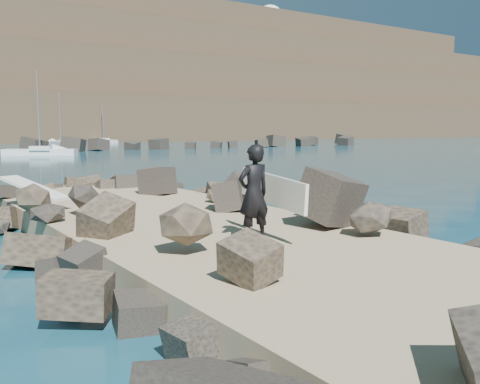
% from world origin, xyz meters
% --- Properties ---
extents(ground, '(800.00, 800.00, 0.00)m').
position_xyz_m(ground, '(0.00, 0.00, 0.00)').
color(ground, '#0F384C').
rests_on(ground, ground).
extents(jetty, '(6.00, 26.00, 0.60)m').
position_xyz_m(jetty, '(0.00, -2.00, 0.30)').
color(jetty, '#8C7759').
rests_on(jetty, ground).
extents(riprap_left, '(2.60, 22.00, 1.00)m').
position_xyz_m(riprap_left, '(-2.90, -1.50, 0.50)').
color(riprap_left, black).
rests_on(riprap_left, ground).
extents(riprap_right, '(2.60, 22.00, 1.00)m').
position_xyz_m(riprap_right, '(2.90, -1.50, 0.50)').
color(riprap_right, black).
rests_on(riprap_right, ground).
extents(breakwater_secondary, '(52.00, 4.00, 1.20)m').
position_xyz_m(breakwater_secondary, '(35.00, 55.00, 0.60)').
color(breakwater_secondary, black).
rests_on(breakwater_secondary, ground).
extents(surfboard_resting, '(1.50, 2.40, 0.08)m').
position_xyz_m(surfboard_resting, '(-2.60, 5.36, 1.04)').
color(surfboard_resting, white).
rests_on(surfboard_resting, riprap_left).
extents(surfer_with_board, '(0.95, 2.35, 1.90)m').
position_xyz_m(surfer_with_board, '(-0.10, -1.72, 1.56)').
color(surfer_with_board, black).
rests_on(surfer_with_board, jetty).
extents(radome, '(10.88, 10.88, 17.22)m').
position_xyz_m(radome, '(120.63, 156.96, 42.01)').
color(radome, silver).
rests_on(radome, headland).
extents(sailboat_c, '(7.16, 5.29, 8.91)m').
position_xyz_m(sailboat_c, '(7.83, 47.70, 0.35)').
color(sailboat_c, silver).
rests_on(sailboat_c, ground).
extents(sailboat_d, '(1.71, 7.28, 8.74)m').
position_xyz_m(sailboat_d, '(18.51, 78.18, 0.35)').
color(sailboat_d, silver).
rests_on(sailboat_d, ground).
extents(sailboat_f, '(4.08, 5.90, 7.37)m').
position_xyz_m(sailboat_f, '(29.15, 88.06, 0.35)').
color(sailboat_f, silver).
rests_on(sailboat_f, ground).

